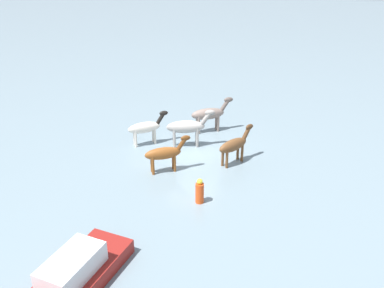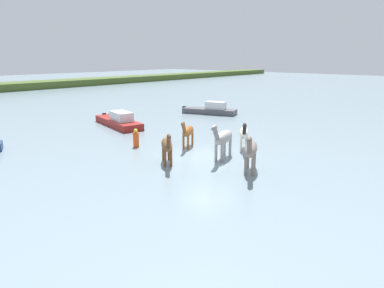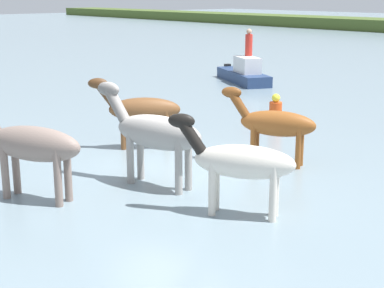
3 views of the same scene
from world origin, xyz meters
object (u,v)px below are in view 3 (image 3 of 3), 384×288
at_px(horse_rear_stallion, 141,110).
at_px(horse_pinto_flank, 30,144).
at_px(boat_dinghy_port, 244,75).
at_px(horse_chestnut_trailing, 274,124).
at_px(horse_lead, 240,162).
at_px(horse_dun_straggler, 155,132).
at_px(buoy_channel_marker, 275,116).
at_px(person_watcher_seated, 249,43).

xyz_separation_m(horse_rear_stallion, horse_pinto_flank, (1.76, -3.89, 0.11)).
bearing_deg(boat_dinghy_port, horse_rear_stallion, -33.57).
relative_size(horse_chestnut_trailing, horse_lead, 1.02).
bearing_deg(horse_dun_straggler, buoy_channel_marker, -89.13).
xyz_separation_m(horse_dun_straggler, boat_dinghy_port, (-8.97, 11.79, -0.84)).
xyz_separation_m(horse_chestnut_trailing, horse_rear_stallion, (-3.22, -1.45, 0.03)).
bearing_deg(buoy_channel_marker, horse_pinto_flank, -85.46).
bearing_deg(horse_pinto_flank, horse_chestnut_trailing, -132.64).
xyz_separation_m(horse_rear_stallion, buoy_channel_marker, (1.14, 3.87, -0.50)).
height_order(horse_rear_stallion, person_watcher_seated, person_watcher_seated).
xyz_separation_m(horse_rear_stallion, boat_dinghy_port, (-6.31, 10.20, -0.70)).
distance_m(horse_dun_straggler, horse_rear_stallion, 3.11).
bearing_deg(horse_dun_straggler, boat_dinghy_port, -67.43).
distance_m(horse_rear_stallion, boat_dinghy_port, 12.02).
bearing_deg(horse_dun_straggler, horse_pinto_flank, 53.76).
distance_m(horse_dun_straggler, buoy_channel_marker, 5.70).
height_order(horse_lead, person_watcher_seated, person_watcher_seated).
distance_m(horse_chestnut_trailing, boat_dinghy_port, 12.95).
relative_size(horse_rear_stallion, boat_dinghy_port, 0.49).
distance_m(horse_chestnut_trailing, person_watcher_seated, 13.05).
xyz_separation_m(horse_chestnut_trailing, boat_dinghy_port, (-9.53, 8.75, -0.67)).
bearing_deg(person_watcher_seated, horse_dun_straggler, -53.43).
xyz_separation_m(horse_pinto_flank, person_watcher_seated, (-8.00, 14.30, 0.61)).
relative_size(horse_dun_straggler, horse_pinto_flank, 1.08).
xyz_separation_m(horse_rear_stallion, horse_lead, (4.98, -1.46, -0.00)).
distance_m(horse_dun_straggler, horse_chestnut_trailing, 3.10).
relative_size(horse_rear_stallion, person_watcher_seated, 1.72).
bearing_deg(boat_dinghy_port, horse_lead, -21.24).
relative_size(horse_lead, buoy_channel_marker, 1.88).
bearing_deg(horse_rear_stallion, horse_dun_straggler, 98.45).
xyz_separation_m(horse_dun_straggler, horse_rear_stallion, (-2.66, 1.59, -0.14)).
relative_size(horse_chestnut_trailing, horse_rear_stallion, 1.07).
relative_size(horse_dun_straggler, horse_chestnut_trailing, 1.23).
relative_size(boat_dinghy_port, buoy_channel_marker, 3.64).
bearing_deg(horse_rear_stallion, horse_lead, 112.97).
distance_m(horse_chestnut_trailing, buoy_channel_marker, 3.22).
xyz_separation_m(horse_chestnut_trailing, horse_pinto_flank, (-1.46, -5.34, 0.14)).
bearing_deg(horse_lead, boat_dinghy_port, -79.29).
height_order(horse_chestnut_trailing, horse_lead, horse_lead).
relative_size(horse_chestnut_trailing, boat_dinghy_port, 0.53).
relative_size(horse_lead, boat_dinghy_port, 0.52).
height_order(horse_lead, boat_dinghy_port, horse_lead).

